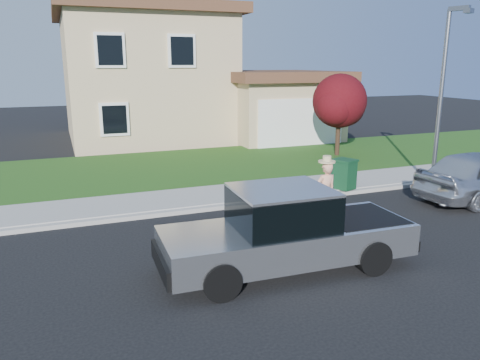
# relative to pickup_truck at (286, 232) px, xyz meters

# --- Properties ---
(ground) EXTENTS (80.00, 80.00, 0.00)m
(ground) POSITION_rel_pickup_truck_xyz_m (0.52, 1.35, -0.79)
(ground) COLOR black
(ground) RESTS_ON ground
(curb) EXTENTS (40.00, 0.20, 0.12)m
(curb) POSITION_rel_pickup_truck_xyz_m (1.52, 4.25, -0.73)
(curb) COLOR gray
(curb) RESTS_ON ground
(sidewalk) EXTENTS (40.00, 2.00, 0.15)m
(sidewalk) POSITION_rel_pickup_truck_xyz_m (1.52, 5.35, -0.72)
(sidewalk) COLOR gray
(sidewalk) RESTS_ON ground
(lawn) EXTENTS (40.00, 7.00, 0.10)m
(lawn) POSITION_rel_pickup_truck_xyz_m (1.52, 9.85, -0.74)
(lawn) COLOR #174012
(lawn) RESTS_ON ground
(house) EXTENTS (14.00, 11.30, 6.85)m
(house) POSITION_rel_pickup_truck_xyz_m (1.84, 17.74, 2.37)
(house) COLOR tan
(house) RESTS_ON ground
(pickup_truck) EXTENTS (5.24, 2.08, 1.70)m
(pickup_truck) POSITION_rel_pickup_truck_xyz_m (0.00, 0.00, 0.00)
(pickup_truck) COLOR black
(pickup_truck) RESTS_ON ground
(woman) EXTENTS (0.61, 0.43, 1.79)m
(woman) POSITION_rel_pickup_truck_xyz_m (2.22, 2.15, 0.05)
(woman) COLOR #E6A07E
(woman) RESTS_ON ground
(ornamental_tree) EXTENTS (2.58, 2.33, 3.54)m
(ornamental_tree) POSITION_rel_pickup_truck_xyz_m (7.40, 9.58, 1.57)
(ornamental_tree) COLOR black
(ornamental_tree) RESTS_ON lawn
(trash_bin) EXTENTS (0.79, 0.84, 0.96)m
(trash_bin) POSITION_rel_pickup_truck_xyz_m (4.32, 4.45, -0.16)
(trash_bin) COLOR #0F381D
(trash_bin) RESTS_ON sidewalk
(street_lamp) EXTENTS (0.43, 0.74, 5.69)m
(street_lamp) POSITION_rel_pickup_truck_xyz_m (7.15, 3.54, 2.45)
(street_lamp) COLOR slate
(street_lamp) RESTS_ON ground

